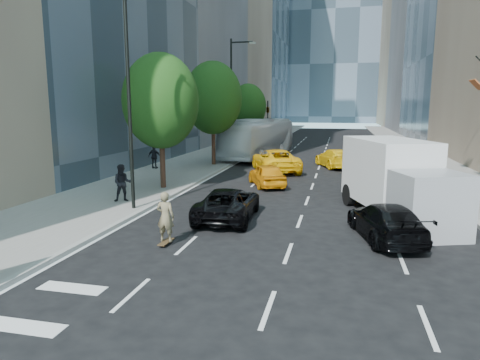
% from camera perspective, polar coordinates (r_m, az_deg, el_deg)
% --- Properties ---
extents(ground, '(160.00, 160.00, 0.00)m').
position_cam_1_polar(ground, '(14.31, 2.42, -9.40)').
color(ground, black).
rests_on(ground, ground).
extents(sidewalk_left, '(6.00, 120.00, 0.15)m').
position_cam_1_polar(sidewalk_left, '(45.02, -1.71, 3.92)').
color(sidewalk_left, slate).
rests_on(sidewalk_left, ground).
extents(sidewalk_right, '(4.00, 120.00, 0.15)m').
position_cam_1_polar(sidewalk_right, '(44.17, 22.89, 3.04)').
color(sidewalk_right, slate).
rests_on(sidewalk_right, ground).
extents(tower_right_far, '(20.00, 24.00, 50.00)m').
position_cam_1_polar(tower_right_far, '(114.78, 24.13, 19.20)').
color(tower_right_far, '#846D5B').
rests_on(tower_right_far, ground).
extents(lamp_near, '(2.13, 0.22, 10.00)m').
position_cam_1_polar(lamp_near, '(19.43, -14.21, 12.79)').
color(lamp_near, black).
rests_on(lamp_near, sidewalk_left).
extents(lamp_far, '(2.13, 0.22, 10.00)m').
position_cam_1_polar(lamp_far, '(36.38, -0.89, 11.57)').
color(lamp_far, black).
rests_on(lamp_far, sidewalk_left).
extents(tree_near, '(4.20, 4.20, 7.46)m').
position_cam_1_polar(tree_near, '(24.30, -10.53, 10.28)').
color(tree_near, black).
rests_on(tree_near, sidewalk_left).
extents(tree_mid, '(4.50, 4.50, 7.99)m').
position_cam_1_polar(tree_mid, '(33.71, -3.62, 10.85)').
color(tree_mid, black).
rests_on(tree_mid, sidewalk_left).
extents(tree_far, '(3.90, 3.90, 6.92)m').
position_cam_1_polar(tree_far, '(46.30, 1.09, 9.73)').
color(tree_far, black).
rests_on(tree_far, sidewalk_left).
extents(traffic_signal, '(2.48, 0.53, 5.20)m').
position_cam_1_polar(traffic_signal, '(54.02, 3.73, 9.32)').
color(traffic_signal, black).
rests_on(traffic_signal, sidewalk_left).
extents(skateboarder, '(0.65, 0.43, 1.74)m').
position_cam_1_polar(skateboarder, '(14.86, -9.90, -5.30)').
color(skateboarder, brown).
rests_on(skateboarder, ground).
extents(black_sedan_lincoln, '(2.42, 4.87, 1.32)m').
position_cam_1_polar(black_sedan_lincoln, '(18.03, -1.62, -3.15)').
color(black_sedan_lincoln, black).
rests_on(black_sedan_lincoln, ground).
extents(black_sedan_mercedes, '(2.85, 4.82, 1.31)m').
position_cam_1_polar(black_sedan_mercedes, '(16.17, 18.85, -5.24)').
color(black_sedan_mercedes, black).
rests_on(black_sedan_mercedes, ground).
extents(taxi_a, '(3.06, 4.31, 1.36)m').
position_cam_1_polar(taxi_a, '(25.44, 3.61, 0.70)').
color(taxi_a, orange).
rests_on(taxi_a, ground).
extents(taxi_b, '(1.85, 4.05, 1.29)m').
position_cam_1_polar(taxi_b, '(23.05, 17.19, -0.77)').
color(taxi_b, yellow).
rests_on(taxi_b, ground).
extents(taxi_c, '(4.60, 6.45, 1.63)m').
position_cam_1_polar(taxi_c, '(31.15, 4.76, 2.62)').
color(taxi_c, yellow).
rests_on(taxi_c, ground).
extents(taxi_d, '(3.56, 5.33, 1.44)m').
position_cam_1_polar(taxi_d, '(34.01, 12.55, 2.86)').
color(taxi_d, yellow).
rests_on(taxi_d, ground).
extents(city_bus, '(4.89, 13.06, 3.55)m').
position_cam_1_polar(city_bus, '(39.73, 2.55, 5.60)').
color(city_bus, silver).
rests_on(city_bus, ground).
extents(box_truck, '(4.58, 7.30, 3.29)m').
position_cam_1_polar(box_truck, '(19.05, 20.23, 0.05)').
color(box_truck, silver).
rests_on(box_truck, ground).
extents(pedestrian_a, '(1.08, 0.99, 1.81)m').
position_cam_1_polar(pedestrian_a, '(21.35, -15.40, -0.39)').
color(pedestrian_a, black).
rests_on(pedestrian_a, sidewalk_left).
extents(pedestrian_b, '(1.03, 0.47, 1.73)m').
position_cam_1_polar(pedestrian_b, '(32.20, -11.33, 3.06)').
color(pedestrian_b, black).
rests_on(pedestrian_b, sidewalk_left).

